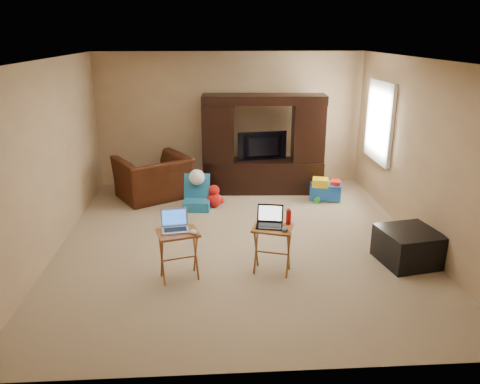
{
  "coord_description": "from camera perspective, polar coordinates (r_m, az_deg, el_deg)",
  "views": [
    {
      "loc": [
        -0.37,
        -6.1,
        2.82
      ],
      "look_at": [
        0.0,
        -0.2,
        0.8
      ],
      "focal_mm": 35.0,
      "sensor_mm": 36.0,
      "label": 1
    }
  ],
  "objects": [
    {
      "name": "floor",
      "position": [
        6.73,
        -0.11,
        -5.9
      ],
      "size": [
        5.5,
        5.5,
        0.0
      ],
      "primitive_type": "plane",
      "color": "tan",
      "rests_on": "ground"
    },
    {
      "name": "wall_back",
      "position": [
        9.0,
        -1.2,
        8.82
      ],
      "size": [
        5.0,
        0.0,
        5.0
      ],
      "primitive_type": "plane",
      "rotation": [
        1.57,
        0.0,
        0.0
      ],
      "color": "tan",
      "rests_on": "ground"
    },
    {
      "name": "mouse_right",
      "position": [
        5.55,
        5.52,
        -4.5
      ],
      "size": [
        0.11,
        0.14,
        0.05
      ],
      "primitive_type": "ellipsoid",
      "rotation": [
        0.0,
        0.0,
        -0.29
      ],
      "color": "#454449",
      "rests_on": "tray_table_right"
    },
    {
      "name": "water_bottle",
      "position": [
        5.72,
        5.92,
        -3.06
      ],
      "size": [
        0.06,
        0.06,
        0.19
      ],
      "primitive_type": "cylinder",
      "color": "#B80B0B",
      "rests_on": "tray_table_right"
    },
    {
      "name": "child_rocker",
      "position": [
        7.83,
        -5.27,
        -0.07
      ],
      "size": [
        0.49,
        0.54,
        0.58
      ],
      "primitive_type": null,
      "rotation": [
        0.0,
        0.0,
        -0.12
      ],
      "color": "#1B6998",
      "rests_on": "floor"
    },
    {
      "name": "entertainment_center",
      "position": [
        8.55,
        2.85,
        5.82
      ],
      "size": [
        2.21,
        0.68,
        1.79
      ],
      "primitive_type": "cube",
      "rotation": [
        0.0,
        0.0,
        -0.06
      ],
      "color": "black",
      "rests_on": "floor"
    },
    {
      "name": "tray_table_right",
      "position": [
        5.78,
        3.95,
        -7.04
      ],
      "size": [
        0.56,
        0.5,
        0.6
      ],
      "primitive_type": "cube",
      "rotation": [
        0.0,
        0.0,
        -0.32
      ],
      "color": "#8E5B22",
      "rests_on": "floor"
    },
    {
      "name": "recliner",
      "position": [
        8.43,
        -10.5,
        1.71
      ],
      "size": [
        1.52,
        1.47,
        0.76
      ],
      "primitive_type": "imported",
      "rotation": [
        0.0,
        0.0,
        3.68
      ],
      "color": "#471F0F",
      "rests_on": "floor"
    },
    {
      "name": "window_frame",
      "position": [
        8.28,
        16.62,
        8.22
      ],
      "size": [
        0.06,
        1.14,
        1.34
      ],
      "primitive_type": "cube",
      "color": "white",
      "rests_on": "ground"
    },
    {
      "name": "laptop_right",
      "position": [
        5.62,
        3.61,
        -3.1
      ],
      "size": [
        0.36,
        0.32,
        0.24
      ],
      "primitive_type": "cube",
      "rotation": [
        0.0,
        0.0,
        -0.19
      ],
      "color": "black",
      "rests_on": "tray_table_right"
    },
    {
      "name": "plush_toy",
      "position": [
        7.93,
        -3.18,
        -0.48
      ],
      "size": [
        0.35,
        0.3,
        0.39
      ],
      "primitive_type": null,
      "color": "red",
      "rests_on": "floor"
    },
    {
      "name": "ceiling",
      "position": [
        6.12,
        -0.12,
        15.87
      ],
      "size": [
        5.5,
        5.5,
        0.0
      ],
      "primitive_type": "plane",
      "rotation": [
        3.14,
        0.0,
        0.0
      ],
      "color": "silver",
      "rests_on": "ground"
    },
    {
      "name": "laptop_left",
      "position": [
        5.52,
        -7.94,
        -3.59
      ],
      "size": [
        0.35,
        0.31,
        0.24
      ],
      "primitive_type": "cube",
      "rotation": [
        0.0,
        0.0,
        0.14
      ],
      "color": "#A9A9AE",
      "rests_on": "tray_table_left"
    },
    {
      "name": "push_toy",
      "position": [
        8.37,
        10.38,
        0.35
      ],
      "size": [
        0.63,
        0.51,
        0.41
      ],
      "primitive_type": null,
      "rotation": [
        0.0,
        0.0,
        -0.25
      ],
      "color": "blue",
      "rests_on": "floor"
    },
    {
      "name": "television",
      "position": [
        8.51,
        2.88,
        5.51
      ],
      "size": [
        0.91,
        0.25,
        0.52
      ],
      "primitive_type": "imported",
      "rotation": [
        0.0,
        0.0,
        3.29
      ],
      "color": "black",
      "rests_on": "entertainment_center"
    },
    {
      "name": "tray_table_left",
      "position": [
        5.67,
        -7.46,
        -7.67
      ],
      "size": [
        0.55,
        0.49,
        0.61
      ],
      "primitive_type": "cube",
      "rotation": [
        0.0,
        0.0,
        0.28
      ],
      "color": "#9F5E26",
      "rests_on": "floor"
    },
    {
      "name": "wall_right",
      "position": [
        6.92,
        21.08,
        4.49
      ],
      "size": [
        0.0,
        5.5,
        5.5
      ],
      "primitive_type": "plane",
      "rotation": [
        1.57,
        0.0,
        -1.57
      ],
      "color": "tan",
      "rests_on": "ground"
    },
    {
      "name": "window_pane",
      "position": [
        8.29,
        16.76,
        8.22
      ],
      "size": [
        0.0,
        1.2,
        1.2
      ],
      "primitive_type": "plane",
      "rotation": [
        1.57,
        0.0,
        -1.57
      ],
      "color": "white",
      "rests_on": "ground"
    },
    {
      "name": "wall_left",
      "position": [
        6.65,
        -22.21,
        3.79
      ],
      "size": [
        0.0,
        5.5,
        5.5
      ],
      "primitive_type": "plane",
      "rotation": [
        1.57,
        0.0,
        1.57
      ],
      "color": "tan",
      "rests_on": "ground"
    },
    {
      "name": "mouse_left",
      "position": [
        5.45,
        -5.65,
        -4.87
      ],
      "size": [
        0.12,
        0.14,
        0.05
      ],
      "primitive_type": "ellipsoid",
      "rotation": [
        0.0,
        0.0,
        0.38
      ],
      "color": "silver",
      "rests_on": "tray_table_left"
    },
    {
      "name": "ottoman",
      "position": [
        6.41,
        19.83,
        -6.26
      ],
      "size": [
        0.8,
        0.8,
        0.44
      ],
      "primitive_type": "cube",
      "rotation": [
        0.0,
        0.0,
        0.19
      ],
      "color": "black",
      "rests_on": "floor"
    },
    {
      "name": "wall_front",
      "position": [
        3.72,
        2.5,
        -6.16
      ],
      "size": [
        5.0,
        0.0,
        5.0
      ],
      "primitive_type": "plane",
      "rotation": [
        -1.57,
        0.0,
        0.0
      ],
      "color": "tan",
      "rests_on": "ground"
    }
  ]
}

